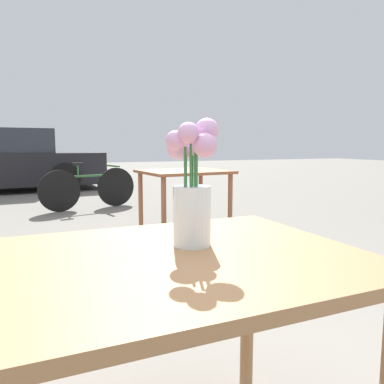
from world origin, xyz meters
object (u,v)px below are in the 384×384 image
at_px(table_front, 173,293).
at_px(table_back, 184,180).
at_px(flower_vase, 192,193).
at_px(bicycle, 89,188).

xyz_separation_m(table_front, table_back, (1.20, 2.90, -0.00)).
relative_size(flower_vase, bicycle, 0.23).
distance_m(flower_vase, bicycle, 4.98).
relative_size(table_front, flower_vase, 2.78).
height_order(flower_vase, table_back, flower_vase).
relative_size(table_back, bicycle, 0.64).
height_order(table_front, table_back, table_front).
distance_m(table_back, bicycle, 2.24).
xyz_separation_m(flower_vase, table_back, (1.12, 2.84, -0.25)).
height_order(flower_vase, bicycle, flower_vase).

